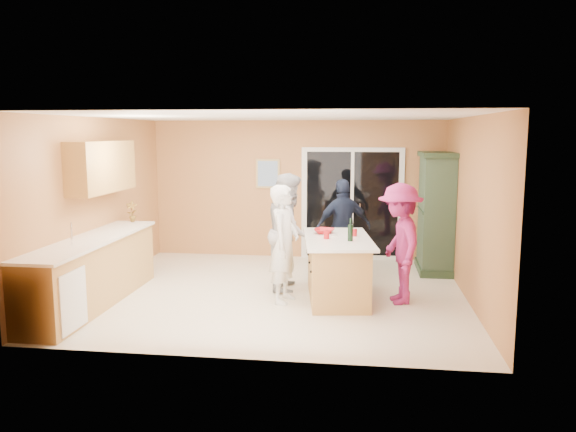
# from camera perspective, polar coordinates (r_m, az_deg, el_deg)

# --- Properties ---
(floor) EXTENTS (5.50, 5.50, 0.00)m
(floor) POSITION_cam_1_polar(r_m,az_deg,el_deg) (8.47, -1.11, -7.80)
(floor) COLOR beige
(floor) RESTS_ON ground
(ceiling) EXTENTS (5.50, 5.00, 0.10)m
(ceiling) POSITION_cam_1_polar(r_m,az_deg,el_deg) (8.13, -1.16, 10.08)
(ceiling) COLOR white
(ceiling) RESTS_ON wall_back
(wall_back) EXTENTS (5.50, 0.10, 2.60)m
(wall_back) POSITION_cam_1_polar(r_m,az_deg,el_deg) (10.66, 0.89, 2.70)
(wall_back) COLOR tan
(wall_back) RESTS_ON ground
(wall_front) EXTENTS (5.50, 0.10, 2.60)m
(wall_front) POSITION_cam_1_polar(r_m,az_deg,el_deg) (5.77, -4.86, -2.28)
(wall_front) COLOR tan
(wall_front) RESTS_ON ground
(wall_left) EXTENTS (0.10, 5.00, 2.60)m
(wall_left) POSITION_cam_1_polar(r_m,az_deg,el_deg) (9.02, -18.67, 1.20)
(wall_left) COLOR tan
(wall_left) RESTS_ON ground
(wall_right) EXTENTS (0.10, 5.00, 2.60)m
(wall_right) POSITION_cam_1_polar(r_m,az_deg,el_deg) (8.25, 18.12, 0.58)
(wall_right) COLOR tan
(wall_right) RESTS_ON ground
(left_cabinet_run) EXTENTS (0.65, 3.05, 1.24)m
(left_cabinet_run) POSITION_cam_1_polar(r_m,az_deg,el_deg) (8.12, -19.72, -5.65)
(left_cabinet_run) COLOR #B38545
(left_cabinet_run) RESTS_ON floor
(upper_cabinets) EXTENTS (0.35, 1.60, 0.75)m
(upper_cabinets) POSITION_cam_1_polar(r_m,az_deg,el_deg) (8.72, -18.39, 4.77)
(upper_cabinets) COLOR #B38545
(upper_cabinets) RESTS_ON wall_left
(sliding_door) EXTENTS (1.90, 0.07, 2.10)m
(sliding_door) POSITION_cam_1_polar(r_m,az_deg,el_deg) (10.58, 6.52, 1.24)
(sliding_door) COLOR silver
(sliding_door) RESTS_ON floor
(framed_picture) EXTENTS (0.46, 0.04, 0.56)m
(framed_picture) POSITION_cam_1_polar(r_m,az_deg,el_deg) (10.69, -2.06, 4.33)
(framed_picture) COLOR tan
(framed_picture) RESTS_ON wall_back
(kitchen_island) EXTENTS (1.14, 1.81, 0.90)m
(kitchen_island) POSITION_cam_1_polar(r_m,az_deg,el_deg) (8.09, 5.03, -5.52)
(kitchen_island) COLOR #B38545
(kitchen_island) RESTS_ON floor
(green_hutch) EXTENTS (0.59, 1.11, 2.05)m
(green_hutch) POSITION_cam_1_polar(r_m,az_deg,el_deg) (9.89, 14.80, 0.20)
(green_hutch) COLOR #233823
(green_hutch) RESTS_ON floor
(woman_white) EXTENTS (0.49, 0.66, 1.66)m
(woman_white) POSITION_cam_1_polar(r_m,az_deg,el_deg) (7.85, -0.37, -2.86)
(woman_white) COLOR silver
(woman_white) RESTS_ON floor
(woman_grey) EXTENTS (0.68, 0.87, 1.77)m
(woman_grey) POSITION_cam_1_polar(r_m,az_deg,el_deg) (8.51, 0.16, -1.59)
(woman_grey) COLOR #B1B0B3
(woman_grey) RESTS_ON floor
(woman_navy) EXTENTS (1.03, 0.72, 1.62)m
(woman_navy) POSITION_cam_1_polar(r_m,az_deg,el_deg) (9.32, 5.64, -1.21)
(woman_navy) COLOR #171F33
(woman_navy) RESTS_ON floor
(woman_magenta) EXTENTS (0.81, 1.18, 1.69)m
(woman_magenta) POSITION_cam_1_polar(r_m,az_deg,el_deg) (7.97, 11.29, -2.76)
(woman_magenta) COLOR #98215B
(woman_magenta) RESTS_ON floor
(serving_bowl) EXTENTS (0.36, 0.36, 0.07)m
(serving_bowl) POSITION_cam_1_polar(r_m,az_deg,el_deg) (8.30, 3.70, -1.54)
(serving_bowl) COLOR #B31319
(serving_bowl) RESTS_ON kitchen_island
(tulip_vase) EXTENTS (0.21, 0.17, 0.34)m
(tulip_vase) POSITION_cam_1_polar(r_m,az_deg,el_deg) (9.40, -15.57, 0.44)
(tulip_vase) COLOR #AD2D11
(tulip_vase) RESTS_ON left_cabinet_run
(tumbler_near) EXTENTS (0.11, 0.11, 0.12)m
(tumbler_near) POSITION_cam_1_polar(r_m,az_deg,el_deg) (7.89, 3.94, -1.90)
(tumbler_near) COLOR #B31319
(tumbler_near) RESTS_ON kitchen_island
(tumbler_far) EXTENTS (0.08, 0.08, 0.11)m
(tumbler_far) POSITION_cam_1_polar(r_m,az_deg,el_deg) (8.13, 6.77, -1.68)
(tumbler_far) COLOR #B31319
(tumbler_far) RESTS_ON kitchen_island
(wine_bottle) EXTENTS (0.07, 0.07, 0.32)m
(wine_bottle) POSITION_cam_1_polar(r_m,az_deg,el_deg) (7.75, 6.36, -1.65)
(wine_bottle) COLOR black
(wine_bottle) RESTS_ON kitchen_island
(white_plate) EXTENTS (0.23, 0.23, 0.01)m
(white_plate) POSITION_cam_1_polar(r_m,az_deg,el_deg) (8.17, 4.33, -1.92)
(white_plate) COLOR silver
(white_plate) RESTS_ON kitchen_island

